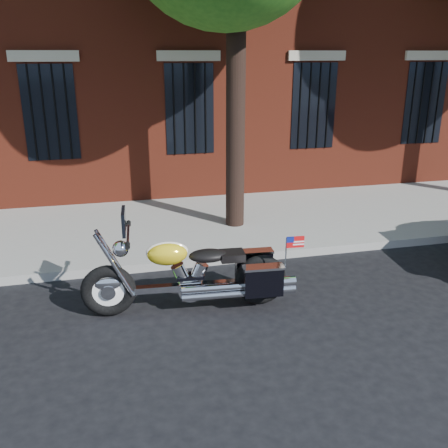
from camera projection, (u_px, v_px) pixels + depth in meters
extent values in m
plane|color=black|center=(252.00, 299.00, 7.30)|extent=(120.00, 120.00, 0.00)
cube|color=gray|center=(229.00, 258.00, 8.55)|extent=(40.00, 0.16, 0.15)
cube|color=gray|center=(207.00, 224.00, 10.28)|extent=(40.00, 3.60, 0.15)
cube|color=black|center=(189.00, 109.00, 11.29)|extent=(1.10, 0.14, 2.00)
cube|color=#B2A893|center=(188.00, 56.00, 10.88)|extent=(1.40, 0.20, 0.22)
cylinder|color=black|center=(190.00, 110.00, 11.21)|extent=(0.04, 0.04, 2.00)
cylinder|color=black|center=(236.00, 105.00, 9.27)|extent=(0.36, 0.36, 5.00)
torus|color=black|center=(108.00, 291.00, 6.71)|extent=(0.75, 0.22, 0.74)
torus|color=black|center=(260.00, 280.00, 7.04)|extent=(0.75, 0.22, 0.74)
cylinder|color=white|center=(108.00, 291.00, 6.71)|extent=(0.56, 0.11, 0.55)
cylinder|color=white|center=(260.00, 280.00, 7.04)|extent=(0.56, 0.11, 0.55)
ellipsoid|color=white|center=(108.00, 283.00, 6.68)|extent=(0.40, 0.17, 0.21)
ellipsoid|color=yellow|center=(261.00, 271.00, 6.99)|extent=(0.40, 0.18, 0.21)
cube|color=white|center=(186.00, 287.00, 6.88)|extent=(1.66, 0.23, 0.09)
cylinder|color=white|center=(190.00, 288.00, 6.90)|extent=(0.37, 0.22, 0.35)
cylinder|color=white|center=(232.00, 291.00, 6.79)|extent=(1.39, 0.20, 0.10)
ellipsoid|color=yellow|center=(167.00, 254.00, 6.68)|extent=(0.57, 0.35, 0.32)
ellipsoid|color=black|center=(208.00, 256.00, 6.79)|extent=(0.56, 0.35, 0.17)
cube|color=black|center=(254.00, 264.00, 7.26)|extent=(0.54, 0.21, 0.42)
cube|color=black|center=(263.00, 281.00, 6.72)|extent=(0.54, 0.21, 0.42)
cylinder|color=white|center=(128.00, 234.00, 6.50)|extent=(0.10, 0.86, 0.04)
sphere|color=white|center=(120.00, 249.00, 6.55)|extent=(0.24, 0.24, 0.22)
cube|color=black|center=(124.00, 221.00, 6.44)|extent=(0.08, 0.44, 0.31)
cube|color=red|center=(295.00, 242.00, 6.57)|extent=(0.24, 0.03, 0.15)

